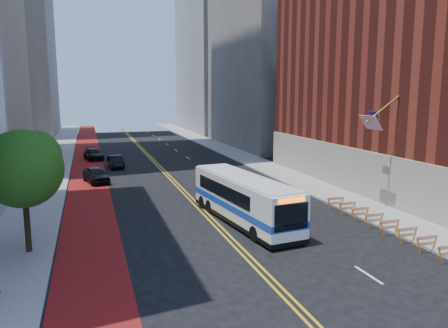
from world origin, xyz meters
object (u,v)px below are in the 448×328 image
at_px(street_tree, 24,166).
at_px(transit_bus, 243,198).
at_px(car_a, 96,175).
at_px(car_c, 94,154).
at_px(car_b, 116,162).

distance_m(street_tree, transit_bus, 13.70).
bearing_deg(car_a, street_tree, -116.15).
bearing_deg(car_a, car_c, 75.47).
height_order(car_a, car_b, car_a).
bearing_deg(car_a, transit_bus, -75.35).
bearing_deg(street_tree, car_b, 76.85).
bearing_deg(transit_bus, car_c, 98.79).
xyz_separation_m(street_tree, car_a, (3.87, 18.69, -4.14)).
xyz_separation_m(transit_bus, car_c, (-9.26, 32.24, -0.95)).
bearing_deg(car_b, transit_bus, -78.82).
bearing_deg(transit_bus, car_b, 98.27).
relative_size(street_tree, car_a, 1.49).
height_order(car_b, car_c, car_c).
bearing_deg(transit_bus, car_a, 111.86).
relative_size(car_b, car_c, 0.87).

